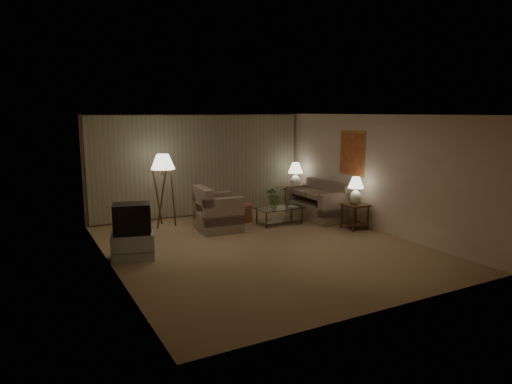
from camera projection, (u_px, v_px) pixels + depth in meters
ground at (262, 246)px, 9.46m from camera, size 7.00×7.00×0.00m
room_shell at (231, 156)px, 10.48m from camera, size 6.04×7.02×2.72m
sofa at (316, 204)px, 11.93m from camera, size 1.73×0.89×0.76m
armchair at (218, 213)px, 10.67m from camera, size 1.13×1.09×0.83m
side_table_near at (355, 212)px, 10.82m from camera, size 0.54×0.54×0.60m
side_table_far at (295, 195)px, 13.08m from camera, size 0.53×0.45×0.60m
table_lamp_near at (356, 188)px, 10.72m from camera, size 0.38×0.38×0.65m
table_lamp_far at (296, 173)px, 12.97m from camera, size 0.43×0.43×0.74m
coffee_table at (279, 213)px, 11.31m from camera, size 1.15×0.63×0.41m
tv_cabinet at (133, 246)px, 8.61m from camera, size 1.01×0.85×0.50m
crt_tv at (132, 219)px, 8.52m from camera, size 0.89×0.79×0.57m
floor_lamp at (164, 189)px, 10.97m from camera, size 0.57×0.57×1.76m
ottoman at (239, 213)px, 11.63m from camera, size 0.81×0.81×0.43m
vase at (274, 205)px, 11.20m from camera, size 0.21×0.21×0.17m
flowers at (274, 192)px, 11.15m from camera, size 0.51×0.46×0.48m
book at (290, 207)px, 11.32m from camera, size 0.22×0.27×0.02m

